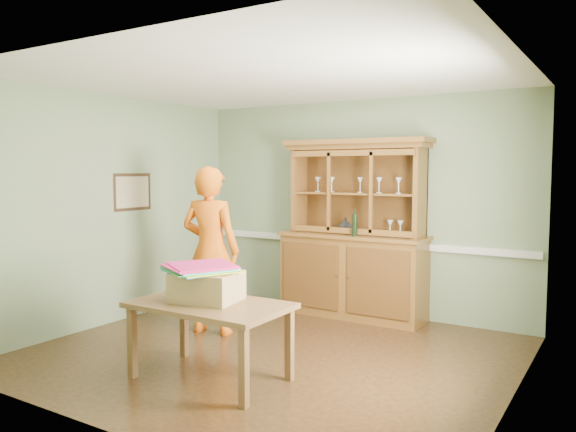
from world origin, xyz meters
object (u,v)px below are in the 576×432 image
Objects in this scene: dining_table at (210,312)px; person at (210,250)px; cardboard_box at (207,286)px; china_hutch at (354,255)px.

person reaches higher than dining_table.
cardboard_box reaches higher than dining_table.
person is at bearing 129.17° from dining_table.
china_hutch is at bearing 85.23° from cardboard_box.
dining_table is 0.22m from cardboard_box.
cardboard_box is 1.35m from person.
dining_table is at bearing -93.19° from china_hutch.
person is (-0.83, 1.05, 0.13)m from cardboard_box.
dining_table is at bearing 117.64° from person.
dining_table is 0.73× the size of person.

